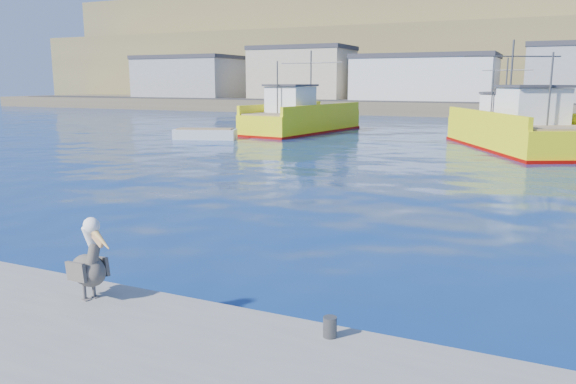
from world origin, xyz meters
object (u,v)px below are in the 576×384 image
Objects in this scene: trawler_yellow_a at (301,119)px; skiff_left at (205,135)px; boat_orange at (499,120)px; trawler_yellow_b at (518,131)px; pelican at (89,264)px.

trawler_yellow_a is 9.11m from skiff_left.
trawler_yellow_a is 16.26m from boat_orange.
trawler_yellow_b is 20.99m from skiff_left.
trawler_yellow_b is 9.39× the size of pelican.
trawler_yellow_b is at bearing 80.47° from pelican.
skiff_left is (-18.75, -14.97, -0.70)m from boat_orange.
pelican is at bearing -71.79° from trawler_yellow_a.
pelican is at bearing -60.26° from skiff_left.
trawler_yellow_a is 1.58× the size of boat_orange.
trawler_yellow_a is at bearing 63.91° from skiff_left.
pelican is (11.74, -35.69, -0.01)m from trawler_yellow_a.
trawler_yellow_a is 17.68m from trawler_yellow_b.
trawler_yellow_b reaches higher than pelican.
pelican is at bearing -94.06° from boat_orange.
skiff_left is at bearing -141.39° from boat_orange.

